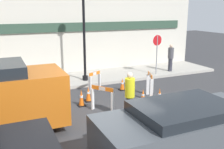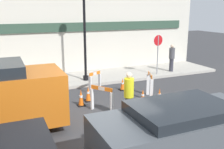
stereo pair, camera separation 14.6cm
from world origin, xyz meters
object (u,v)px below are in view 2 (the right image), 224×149
(person_pedestrian, at_px, (172,57))
(streetlamp_post, at_px, (84,23))
(parked_car_1, at_px, (180,131))
(person_worker, at_px, (129,94))
(stop_sign, at_px, (158,48))

(person_pedestrian, bearing_deg, streetlamp_post, 0.55)
(parked_car_1, bearing_deg, person_worker, 86.92)
(streetlamp_post, height_order, stop_sign, streetlamp_post)
(stop_sign, height_order, parked_car_1, stop_sign)
(streetlamp_post, relative_size, parked_car_1, 1.06)
(stop_sign, bearing_deg, person_worker, 40.96)
(streetlamp_post, distance_m, stop_sign, 4.42)
(person_worker, relative_size, parked_car_1, 0.39)
(person_worker, relative_size, person_pedestrian, 1.04)
(streetlamp_post, relative_size, person_worker, 2.70)
(person_worker, bearing_deg, parked_car_1, -170.57)
(stop_sign, distance_m, person_pedestrian, 1.39)
(person_worker, bearing_deg, streetlamp_post, 11.98)
(streetlamp_post, bearing_deg, parked_car_1, -91.49)
(person_worker, distance_m, person_pedestrian, 7.33)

